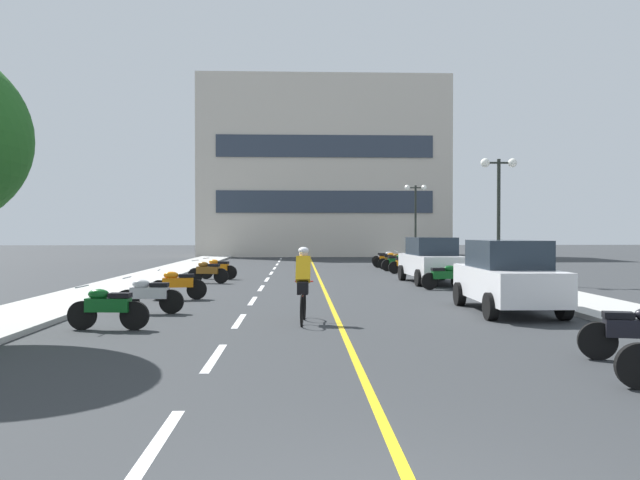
{
  "coord_description": "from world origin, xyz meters",
  "views": [
    {
      "loc": [
        -0.65,
        -3.7,
        2.02
      ],
      "look_at": [
        0.05,
        15.73,
        1.77
      ],
      "focal_mm": 33.72,
      "sensor_mm": 36.0,
      "label": 1
    }
  ],
  "objects_px": {
    "motorcycle_10": "(393,261)",
    "cyclist_rider": "(303,283)",
    "motorcycle_4": "(178,284)",
    "motorcycle_8": "(406,264)",
    "motorcycle_3": "(149,295)",
    "motorcycle_5": "(445,276)",
    "motorcycle_6": "(208,271)",
    "motorcycle_9": "(397,262)",
    "street_lamp_far": "(416,205)",
    "motorcycle_7": "(218,268)",
    "parked_car_mid": "(431,260)",
    "street_lamp_mid": "(499,190)",
    "motorcycle_2": "(108,307)",
    "parked_car_near": "(507,276)",
    "motorcycle_11": "(388,259)",
    "motorcycle_12": "(386,258)",
    "motorcycle_1": "(636,331)"
  },
  "relations": [
    {
      "from": "parked_car_near",
      "to": "motorcycle_5",
      "type": "relative_size",
      "value": 2.48
    },
    {
      "from": "motorcycle_10",
      "to": "parked_car_mid",
      "type": "bearing_deg",
      "value": -89.43
    },
    {
      "from": "street_lamp_mid",
      "to": "parked_car_mid",
      "type": "bearing_deg",
      "value": 179.49
    },
    {
      "from": "motorcycle_2",
      "to": "motorcycle_4",
      "type": "bearing_deg",
      "value": 86.6
    },
    {
      "from": "motorcycle_5",
      "to": "motorcycle_6",
      "type": "distance_m",
      "value": 9.24
    },
    {
      "from": "motorcycle_2",
      "to": "motorcycle_10",
      "type": "height_order",
      "value": "same"
    },
    {
      "from": "parked_car_near",
      "to": "motorcycle_1",
      "type": "distance_m",
      "value": 5.83
    },
    {
      "from": "motorcycle_10",
      "to": "motorcycle_7",
      "type": "bearing_deg",
      "value": -142.43
    },
    {
      "from": "motorcycle_1",
      "to": "motorcycle_2",
      "type": "height_order",
      "value": "same"
    },
    {
      "from": "motorcycle_7",
      "to": "motorcycle_11",
      "type": "relative_size",
      "value": 0.98
    },
    {
      "from": "parked_car_near",
      "to": "motorcycle_7",
      "type": "xyz_separation_m",
      "value": [
        -8.75,
        10.97,
        -0.44
      ]
    },
    {
      "from": "motorcycle_9",
      "to": "street_lamp_mid",
      "type": "bearing_deg",
      "value": -69.38
    },
    {
      "from": "motorcycle_8",
      "to": "motorcycle_12",
      "type": "distance_m",
      "value": 6.79
    },
    {
      "from": "street_lamp_mid",
      "to": "motorcycle_2",
      "type": "xyz_separation_m",
      "value": [
        -11.92,
        -11.13,
        -3.22
      ]
    },
    {
      "from": "street_lamp_far",
      "to": "motorcycle_5",
      "type": "xyz_separation_m",
      "value": [
        -2.53,
        -18.26,
        -3.33
      ]
    },
    {
      "from": "motorcycle_11",
      "to": "street_lamp_mid",
      "type": "bearing_deg",
      "value": -74.46
    },
    {
      "from": "motorcycle_4",
      "to": "motorcycle_8",
      "type": "bearing_deg",
      "value": 51.39
    },
    {
      "from": "motorcycle_4",
      "to": "motorcycle_10",
      "type": "xyz_separation_m",
      "value": [
        8.8,
        14.56,
        0.0
      ]
    },
    {
      "from": "parked_car_mid",
      "to": "motorcycle_8",
      "type": "distance_m",
      "value": 5.47
    },
    {
      "from": "street_lamp_mid",
      "to": "motorcycle_5",
      "type": "xyz_separation_m",
      "value": [
        -2.82,
        -2.69,
        -3.22
      ]
    },
    {
      "from": "motorcycle_9",
      "to": "motorcycle_3",
      "type": "bearing_deg",
      "value": -118.67
    },
    {
      "from": "motorcycle_1",
      "to": "motorcycle_12",
      "type": "relative_size",
      "value": 0.98
    },
    {
      "from": "motorcycle_10",
      "to": "cyclist_rider",
      "type": "distance_m",
      "value": 19.89
    },
    {
      "from": "parked_car_mid",
      "to": "motorcycle_12",
      "type": "relative_size",
      "value": 2.52
    },
    {
      "from": "motorcycle_4",
      "to": "motorcycle_5",
      "type": "distance_m",
      "value": 9.25
    },
    {
      "from": "street_lamp_mid",
      "to": "motorcycle_9",
      "type": "distance_m",
      "value": 8.66
    },
    {
      "from": "motorcycle_6",
      "to": "motorcycle_11",
      "type": "relative_size",
      "value": 0.98
    },
    {
      "from": "motorcycle_3",
      "to": "motorcycle_5",
      "type": "bearing_deg",
      "value": 33.98
    },
    {
      "from": "motorcycle_8",
      "to": "cyclist_rider",
      "type": "height_order",
      "value": "cyclist_rider"
    },
    {
      "from": "street_lamp_mid",
      "to": "motorcycle_1",
      "type": "bearing_deg",
      "value": -100.54
    },
    {
      "from": "motorcycle_12",
      "to": "motorcycle_6",
      "type": "bearing_deg",
      "value": -126.43
    },
    {
      "from": "motorcycle_7",
      "to": "cyclist_rider",
      "type": "relative_size",
      "value": 0.94
    },
    {
      "from": "motorcycle_7",
      "to": "motorcycle_11",
      "type": "distance_m",
      "value": 11.79
    },
    {
      "from": "street_lamp_far",
      "to": "motorcycle_3",
      "type": "bearing_deg",
      "value": -115.2
    },
    {
      "from": "street_lamp_far",
      "to": "parked_car_near",
      "type": "distance_m",
      "value": 24.53
    },
    {
      "from": "motorcycle_5",
      "to": "cyclist_rider",
      "type": "height_order",
      "value": "cyclist_rider"
    },
    {
      "from": "motorcycle_6",
      "to": "motorcycle_9",
      "type": "height_order",
      "value": "same"
    },
    {
      "from": "parked_car_mid",
      "to": "cyclist_rider",
      "type": "height_order",
      "value": "parked_car_mid"
    },
    {
      "from": "street_lamp_mid",
      "to": "motorcycle_7",
      "type": "relative_size",
      "value": 2.91
    },
    {
      "from": "parked_car_mid",
      "to": "motorcycle_2",
      "type": "xyz_separation_m",
      "value": [
        -9.22,
        -11.16,
        -0.44
      ]
    },
    {
      "from": "motorcycle_5",
      "to": "parked_car_mid",
      "type": "bearing_deg",
      "value": 87.6
    },
    {
      "from": "motorcycle_4",
      "to": "motorcycle_5",
      "type": "relative_size",
      "value": 1.0
    },
    {
      "from": "motorcycle_3",
      "to": "street_lamp_mid",
      "type": "bearing_deg",
      "value": 36.56
    },
    {
      "from": "motorcycle_3",
      "to": "motorcycle_10",
      "type": "xyz_separation_m",
      "value": [
        8.89,
        17.62,
        0.0
      ]
    },
    {
      "from": "parked_car_near",
      "to": "motorcycle_8",
      "type": "bearing_deg",
      "value": 90.18
    },
    {
      "from": "motorcycle_4",
      "to": "motorcycle_8",
      "type": "height_order",
      "value": "same"
    },
    {
      "from": "street_lamp_mid",
      "to": "parked_car_near",
      "type": "xyz_separation_m",
      "value": [
        -2.7,
        -8.67,
        -2.78
      ]
    },
    {
      "from": "motorcycle_4",
      "to": "motorcycle_11",
      "type": "height_order",
      "value": "same"
    },
    {
      "from": "motorcycle_6",
      "to": "cyclist_rider",
      "type": "height_order",
      "value": "cyclist_rider"
    },
    {
      "from": "motorcycle_9",
      "to": "motorcycle_10",
      "type": "bearing_deg",
      "value": 88.38
    }
  ]
}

